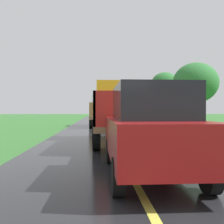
# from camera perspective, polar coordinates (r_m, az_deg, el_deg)

# --- Properties ---
(banana_truck_near) EXTENTS (2.38, 5.82, 2.80)m
(banana_truck_near) POSITION_cam_1_polar(r_m,az_deg,el_deg) (11.30, 1.74, 0.31)
(banana_truck_near) COLOR #2D2D30
(banana_truck_near) RESTS_ON road_surface
(banana_truck_far) EXTENTS (2.38, 5.81, 2.80)m
(banana_truck_far) POSITION_cam_1_polar(r_m,az_deg,el_deg) (22.37, -2.00, 0.33)
(banana_truck_far) COLOR #2D2D30
(banana_truck_far) RESTS_ON road_surface
(roadside_tree_mid_right) EXTENTS (3.83, 3.83, 5.56)m
(roadside_tree_mid_right) POSITION_cam_1_polar(r_m,az_deg,el_deg) (22.58, 18.59, 6.32)
(roadside_tree_mid_right) COLOR #4C3823
(roadside_tree_mid_right) RESTS_ON ground
(roadside_tree_far_left) EXTENTS (2.77, 2.77, 5.27)m
(roadside_tree_far_left) POSITION_cam_1_polar(r_m,az_deg,el_deg) (25.34, 12.02, 6.04)
(roadside_tree_far_left) COLOR #4C3823
(roadside_tree_far_left) RESTS_ON ground
(following_car) EXTENTS (1.74, 4.10, 1.92)m
(following_car) POSITION_cam_1_polar(r_m,az_deg,el_deg) (5.38, 8.51, -4.02)
(following_car) COLOR maroon
(following_car) RESTS_ON road_surface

